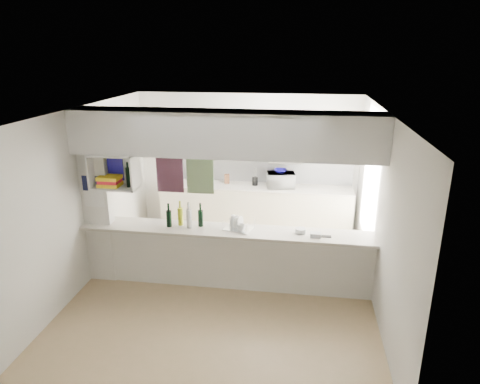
% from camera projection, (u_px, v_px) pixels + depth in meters
% --- Properties ---
extents(floor, '(4.80, 4.80, 0.00)m').
position_uv_depth(floor, '(226.00, 286.00, 6.39)').
color(floor, tan).
rests_on(floor, ground).
extents(ceiling, '(4.80, 4.80, 0.00)m').
position_uv_depth(ceiling, '(224.00, 111.00, 5.57)').
color(ceiling, white).
rests_on(ceiling, wall_back).
extents(wall_back, '(4.20, 0.00, 4.20)m').
position_uv_depth(wall_back, '(247.00, 162.00, 8.23)').
color(wall_back, silver).
rests_on(wall_back, floor).
extents(wall_left, '(0.00, 4.80, 4.80)m').
position_uv_depth(wall_left, '(84.00, 197.00, 6.27)').
color(wall_left, silver).
rests_on(wall_left, floor).
extents(wall_right, '(0.00, 4.80, 4.80)m').
position_uv_depth(wall_right, '(380.00, 212.00, 5.69)').
color(wall_right, silver).
rests_on(wall_right, floor).
extents(servery_partition, '(4.20, 0.50, 2.60)m').
position_uv_depth(servery_partition, '(212.00, 179.00, 5.89)').
color(servery_partition, silver).
rests_on(servery_partition, floor).
extents(cubby_shelf, '(0.65, 0.35, 0.50)m').
position_uv_depth(cubby_shelf, '(114.00, 173.00, 6.01)').
color(cubby_shelf, white).
rests_on(cubby_shelf, bulkhead).
extents(kitchen_run, '(3.60, 0.63, 2.24)m').
position_uv_depth(kitchen_run, '(254.00, 190.00, 8.11)').
color(kitchen_run, beige).
rests_on(kitchen_run, floor).
extents(microwave, '(0.56, 0.42, 0.28)m').
position_uv_depth(microwave, '(281.00, 180.00, 7.92)').
color(microwave, white).
rests_on(microwave, bench_top).
extents(bowl, '(0.24, 0.24, 0.06)m').
position_uv_depth(bowl, '(280.00, 171.00, 7.90)').
color(bowl, '#110B80').
rests_on(bowl, microwave).
extents(dish_rack, '(0.46, 0.39, 0.21)m').
position_uv_depth(dish_rack, '(239.00, 224.00, 6.09)').
color(dish_rack, silver).
rests_on(dish_rack, breakfast_bar).
extents(cup, '(0.13, 0.13, 0.09)m').
position_uv_depth(cup, '(241.00, 228.00, 6.01)').
color(cup, white).
rests_on(cup, dish_rack).
extents(wine_bottles, '(0.53, 0.16, 0.39)m').
position_uv_depth(wine_bottles, '(185.00, 217.00, 6.16)').
color(wine_bottles, black).
rests_on(wine_bottles, breakfast_bar).
extents(plastic_tubs, '(0.49, 0.22, 0.07)m').
position_uv_depth(plastic_tubs, '(307.00, 232.00, 5.91)').
color(plastic_tubs, silver).
rests_on(plastic_tubs, breakfast_bar).
extents(utensil_jar, '(0.11, 0.11, 0.15)m').
position_uv_depth(utensil_jar, '(255.00, 181.00, 8.07)').
color(utensil_jar, black).
rests_on(utensil_jar, bench_top).
extents(knife_block, '(0.11, 0.10, 0.18)m').
position_uv_depth(knife_block, '(227.00, 179.00, 8.16)').
color(knife_block, '#51311C').
rests_on(knife_block, bench_top).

